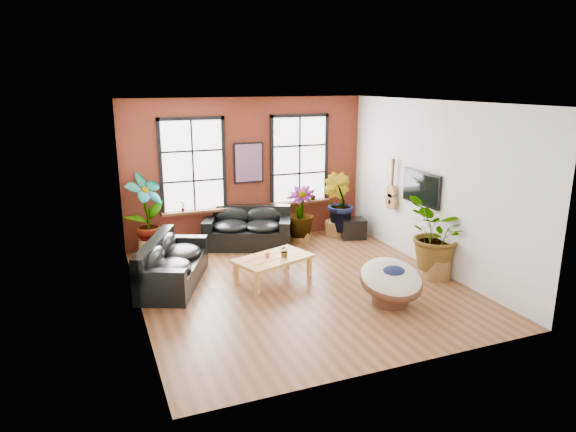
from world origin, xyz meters
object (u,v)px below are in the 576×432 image
sofa_back (248,229)px  papasan_chair (391,281)px  sofa_left (170,264)px  coffee_table (273,260)px

sofa_back → papasan_chair: 4.35m
sofa_left → papasan_chair: (3.49, -2.39, 0.03)m
papasan_chair → sofa_back: bearing=112.4°
papasan_chair → sofa_left: bearing=149.6°
papasan_chair → coffee_table: bearing=134.4°
coffee_table → papasan_chair: 2.40m
coffee_table → papasan_chair: papasan_chair is taller
sofa_back → coffee_table: sofa_back is taller
sofa_left → papasan_chair: bearing=-101.1°
coffee_table → sofa_left: bearing=144.4°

